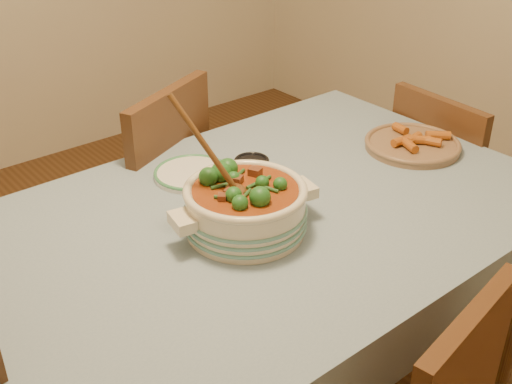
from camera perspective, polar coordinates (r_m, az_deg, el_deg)
dining_table at (r=1.82m, az=0.53°, el=-4.25°), size 1.68×1.08×0.76m
stew_casserole at (r=1.65m, az=-0.97°, el=-1.08°), size 0.41×0.36×0.38m
white_plate at (r=1.96m, az=-5.71°, el=1.68°), size 0.25×0.25×0.02m
condiment_bowl at (r=1.94m, az=-0.38°, el=2.30°), size 0.12×0.12×0.06m
fried_plate at (r=2.18m, az=13.74°, el=4.24°), size 0.41×0.41×0.05m
chair_far at (r=2.34m, az=-9.56°, el=-0.08°), size 0.58×0.58×0.94m
chair_right at (r=2.57m, az=16.54°, el=0.68°), size 0.43×0.43×0.86m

